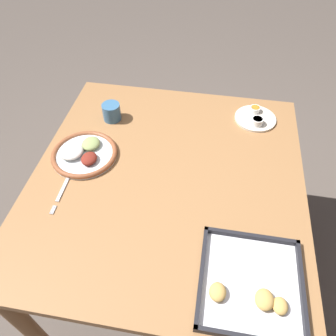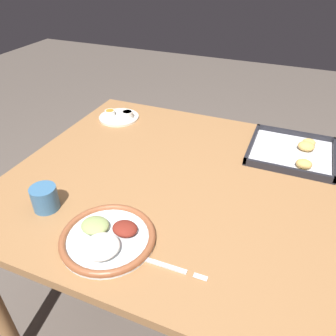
% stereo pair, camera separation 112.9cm
% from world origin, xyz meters
% --- Properties ---
extents(ground_plane, '(8.00, 8.00, 0.00)m').
position_xyz_m(ground_plane, '(0.00, 0.00, 0.00)').
color(ground_plane, '#564C44').
extents(dining_table, '(1.10, 1.02, 0.75)m').
position_xyz_m(dining_table, '(0.00, 0.00, 0.64)').
color(dining_table, olive).
rests_on(dining_table, ground_plane).
extents(dinner_plate, '(0.26, 0.26, 0.05)m').
position_xyz_m(dinner_plate, '(-0.05, -0.35, 0.76)').
color(dinner_plate, silver).
rests_on(dinner_plate, dining_table).
extents(fork, '(0.21, 0.02, 0.00)m').
position_xyz_m(fork, '(0.12, -0.37, 0.75)').
color(fork, silver).
rests_on(fork, dining_table).
extents(saucer_plate, '(0.18, 0.18, 0.04)m').
position_xyz_m(saucer_plate, '(-0.39, 0.33, 0.76)').
color(saucer_plate, beige).
rests_on(saucer_plate, dining_table).
extents(baking_tray, '(0.32, 0.30, 0.04)m').
position_xyz_m(baking_tray, '(0.38, 0.31, 0.76)').
color(baking_tray, black).
rests_on(baking_tray, dining_table).
extents(drinking_cup, '(0.08, 0.08, 0.08)m').
position_xyz_m(drinking_cup, '(-0.29, -0.30, 0.79)').
color(drinking_cup, '#38668E').
rests_on(drinking_cup, dining_table).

